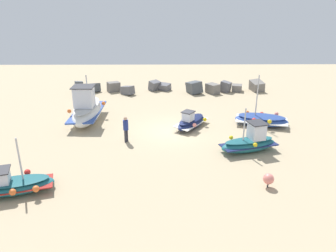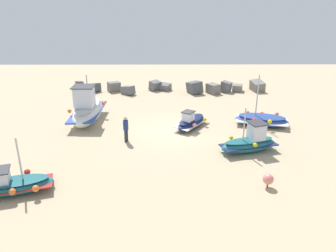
% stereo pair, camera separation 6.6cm
% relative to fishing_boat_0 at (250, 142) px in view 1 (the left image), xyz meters
% --- Properties ---
extents(ground_plane, '(45.28, 45.28, 0.00)m').
position_rel_fishing_boat_0_xyz_m(ground_plane, '(-4.49, 3.16, -0.56)').
color(ground_plane, tan).
extents(fishing_boat_0, '(3.59, 2.11, 2.71)m').
position_rel_fishing_boat_0_xyz_m(fishing_boat_0, '(0.00, 0.00, 0.00)').
color(fishing_boat_0, '#1E6670').
rests_on(fishing_boat_0, ground_plane).
extents(fishing_boat_1, '(3.88, 2.44, 3.57)m').
position_rel_fishing_boat_0_xyz_m(fishing_boat_1, '(1.81, 4.12, -0.16)').
color(fishing_boat_1, '#2D4C9E').
rests_on(fishing_boat_1, ground_plane).
extents(fishing_boat_2, '(3.66, 2.37, 2.72)m').
position_rel_fishing_boat_0_xyz_m(fishing_boat_2, '(-11.82, -4.24, -0.13)').
color(fishing_boat_2, '#1E6670').
rests_on(fishing_boat_2, ground_plane).
extents(fishing_boat_3, '(2.34, 4.96, 3.29)m').
position_rel_fishing_boat_0_xyz_m(fishing_boat_3, '(-10.43, 4.97, 0.32)').
color(fishing_boat_3, white).
rests_on(fishing_boat_3, ground_plane).
extents(fishing_boat_4, '(2.67, 3.15, 1.31)m').
position_rel_fishing_boat_0_xyz_m(fishing_boat_4, '(-3.11, 3.76, -0.15)').
color(fishing_boat_4, navy).
rests_on(fishing_boat_4, ground_plane).
extents(person_walking, '(0.32, 0.32, 1.64)m').
position_rel_fishing_boat_0_xyz_m(person_walking, '(-7.29, 1.40, 0.38)').
color(person_walking, '#2D2D38').
rests_on(person_walking, ground_plane).
extents(breakwater_rocks, '(17.90, 2.75, 1.33)m').
position_rel_fishing_boat_0_xyz_m(breakwater_rocks, '(-4.10, 12.72, -0.12)').
color(breakwater_rocks, '#4C5156').
rests_on(breakwater_rocks, ground_plane).
extents(mooring_buoy_0, '(0.52, 0.52, 0.71)m').
position_rel_fishing_boat_0_xyz_m(mooring_buoy_0, '(-0.05, -3.89, -0.11)').
color(mooring_buoy_0, '#3F3F42').
rests_on(mooring_buoy_0, ground_plane).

